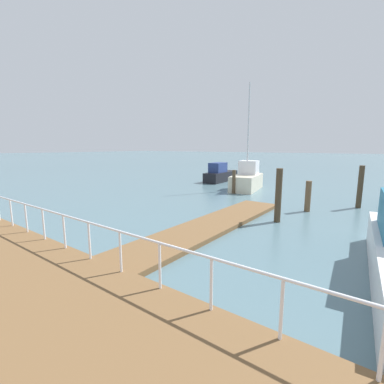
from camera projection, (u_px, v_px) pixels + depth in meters
name	position (u px, v px, depth m)	size (l,w,h in m)	color
ground_plane	(52.00, 209.00, 15.19)	(300.00, 300.00, 0.00)	slate
floating_dock	(209.00, 226.00, 11.62)	(11.56, 2.00, 0.18)	brown
boardwalk_railing	(160.00, 253.00, 5.81)	(0.06, 26.68, 1.08)	white
dock_piling_0	(278.00, 196.00, 12.41)	(0.29, 0.29, 2.52)	#473826
dock_piling_1	(308.00, 196.00, 14.53)	(0.30, 0.30, 1.67)	brown
dock_piling_2	(360.00, 187.00, 15.32)	(0.28, 0.28, 2.44)	#473826
dock_piling_3	(234.00, 182.00, 20.06)	(0.25, 0.25, 1.77)	brown
moored_boat_0	(220.00, 174.00, 27.16)	(5.07, 1.76, 1.92)	black
moored_boat_3	(247.00, 179.00, 21.91)	(4.53, 2.57, 8.37)	beige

